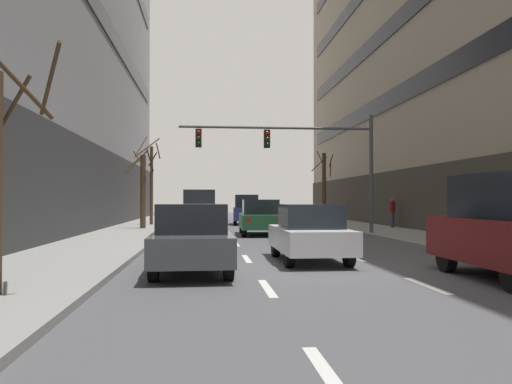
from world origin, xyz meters
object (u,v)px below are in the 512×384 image
object	(u,v)px
car_driving_0	(199,213)
street_tree_1	(143,189)
car_driving_3	(199,210)
street_tree_2	(324,185)
pedestrian_0	(393,210)
traffic_signal_0	(301,150)
car_driving_1	(310,233)
street_tree_3	(151,181)
car_driving_2	(246,210)
car_driving_4	(192,239)
car_driving_5	(260,217)

from	to	relation	value
car_driving_0	street_tree_1	bearing A→B (deg)	-115.21
car_driving_3	street_tree_2	xyz separation A→B (m)	(9.24, 9.46, 1.68)
street_tree_1	pedestrian_0	distance (m)	13.92
traffic_signal_0	street_tree_2	size ratio (longest dim) A/B	1.74
street_tree_1	street_tree_2	distance (m)	15.58
car_driving_1	traffic_signal_0	size ratio (longest dim) A/B	0.45
street_tree_3	car_driving_0	bearing A→B (deg)	31.27
car_driving_3	car_driving_2	bearing A→B (deg)	64.62
car_driving_3	car_driving_4	size ratio (longest dim) A/B	1.10
car_driving_3	pedestrian_0	size ratio (longest dim) A/B	2.79
car_driving_2	traffic_signal_0	size ratio (longest dim) A/B	0.47
street_tree_1	pedestrian_0	xyz separation A→B (m)	(13.86, -0.54, -1.18)
traffic_signal_0	street_tree_3	xyz separation A→B (m)	(-7.88, 9.44, -1.15)
car_driving_1	street_tree_2	size ratio (longest dim) A/B	0.79
car_driving_3	traffic_signal_0	xyz separation A→B (m)	(4.83, -5.09, 2.92)
car_driving_5	car_driving_1	bearing A→B (deg)	-88.92
car_driving_4	street_tree_2	distance (m)	28.19
car_driving_1	pedestrian_0	xyz separation A→B (m)	(7.64, 14.53, 0.35)
car_driving_4	car_driving_2	bearing A→B (deg)	82.61
traffic_signal_0	street_tree_2	bearing A→B (deg)	73.13
car_driving_1	pedestrian_0	world-z (taller)	pedestrian_0
car_driving_5	pedestrian_0	size ratio (longest dim) A/B	2.73
street_tree_2	street_tree_3	world-z (taller)	street_tree_3
car_driving_1	car_driving_3	distance (m)	15.54
car_driving_1	street_tree_2	xyz separation A→B (m)	(6.05, 24.66, 2.02)
traffic_signal_0	street_tree_3	distance (m)	12.35
car_driving_5	traffic_signal_0	xyz separation A→B (m)	(1.84, -0.90, 3.19)
street_tree_3	car_driving_2	bearing A→B (deg)	20.33
car_driving_4	street_tree_1	size ratio (longest dim) A/B	0.98
car_driving_5	street_tree_3	size ratio (longest dim) A/B	0.81
car_driving_3	street_tree_1	xyz separation A→B (m)	(-3.02, -0.14, 1.18)
car_driving_1	car_driving_4	distance (m)	3.67
street_tree_2	car_driving_1	bearing A→B (deg)	-103.77
car_driving_2	pedestrian_0	world-z (taller)	car_driving_2
car_driving_2	pedestrian_0	distance (m)	10.62
traffic_signal_0	street_tree_1	distance (m)	9.45
car_driving_2	car_driving_4	bearing A→B (deg)	-97.39
car_driving_0	street_tree_2	size ratio (longest dim) A/B	0.82
car_driving_3	car_driving_4	world-z (taller)	car_driving_3
street_tree_1	car_driving_0	bearing A→B (deg)	64.79
street_tree_2	street_tree_3	distance (m)	13.31
car_driving_0	traffic_signal_0	xyz separation A→B (m)	(4.88, -11.26, 3.25)
traffic_signal_0	street_tree_2	xyz separation A→B (m)	(4.41, 14.55, -1.24)
car_driving_5	street_tree_3	xyz separation A→B (m)	(-6.04, 8.54, 2.04)
street_tree_3	pedestrian_0	bearing A→B (deg)	-19.92
street_tree_1	street_tree_3	size ratio (longest dim) A/B	0.77
traffic_signal_0	car_driving_4	bearing A→B (deg)	-111.56
car_driving_0	car_driving_5	world-z (taller)	car_driving_5
car_driving_2	street_tree_2	size ratio (longest dim) A/B	0.82
car_driving_4	traffic_signal_0	distance (m)	13.35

